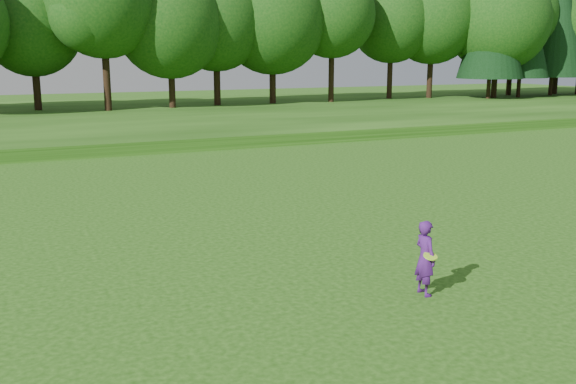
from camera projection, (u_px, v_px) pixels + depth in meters
name	position (u px, v px, depth m)	size (l,w,h in m)	color
ground	(394.00, 288.00, 12.51)	(140.00, 140.00, 0.00)	#1C480D
berm	(106.00, 119.00, 42.65)	(130.00, 30.00, 0.60)	#1C480D
walking_path	(155.00, 151.00, 30.27)	(130.00, 1.60, 0.04)	gray
treeline	(90.00, 1.00, 44.57)	(104.00, 7.00, 15.00)	#0E3C0D
woman	(425.00, 258.00, 12.04)	(0.36, 0.59, 1.44)	#4B1970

